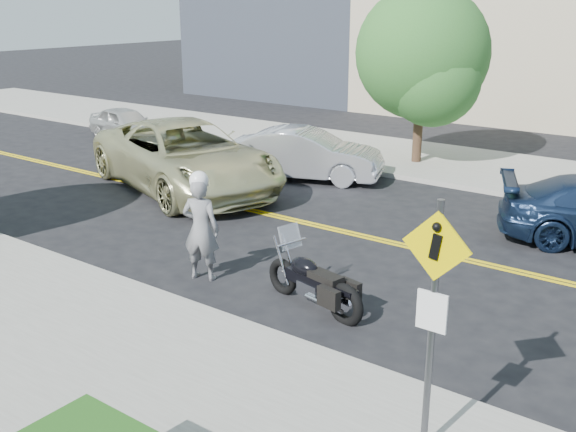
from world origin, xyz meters
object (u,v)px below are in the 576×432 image
(motorcycle, at_px, (314,271))
(parked_car_white, at_px, (125,124))
(suv, at_px, (185,156))
(pedestrian_sign, at_px, (433,306))
(motorcyclist, at_px, (201,226))
(parked_car_silver, at_px, (305,154))

(motorcycle, height_order, parked_car_white, motorcycle)
(motorcycle, distance_m, suv, 8.31)
(pedestrian_sign, bearing_deg, motorcyclist, 157.42)
(pedestrian_sign, distance_m, parked_car_silver, 12.99)
(motorcyclist, bearing_deg, pedestrian_sign, 138.64)
(motorcyclist, bearing_deg, parked_car_silver, -88.01)
(motorcyclist, bearing_deg, motorcycle, 166.40)
(pedestrian_sign, relative_size, parked_car_silver, 0.66)
(motorcyclist, relative_size, motorcycle, 0.96)
(motorcycle, height_order, parked_car_silver, parked_car_silver)
(parked_car_white, distance_m, parked_car_silver, 8.95)
(motorcycle, distance_m, parked_car_white, 16.18)
(pedestrian_sign, height_order, suv, pedestrian_sign)
(pedestrian_sign, relative_size, motorcycle, 1.36)
(motorcyclist, bearing_deg, suv, -61.30)
(suv, distance_m, parked_car_white, 7.88)
(suv, height_order, parked_car_white, suv)
(pedestrian_sign, bearing_deg, parked_car_white, 148.93)
(suv, bearing_deg, parked_car_silver, -15.43)
(suv, xyz_separation_m, parked_car_silver, (1.99, 2.95, -0.21))
(motorcycle, xyz_separation_m, parked_car_silver, (-5.20, 7.11, 0.08))
(pedestrian_sign, distance_m, motorcycle, 4.42)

